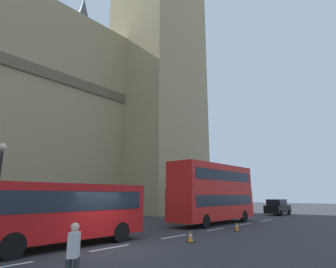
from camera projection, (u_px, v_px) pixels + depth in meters
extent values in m
plane|color=#333335|center=(106.00, 249.00, 12.38)|extent=(160.00, 160.00, 0.00)
cube|color=silver|center=(110.00, 248.00, 12.57)|extent=(2.20, 0.16, 0.01)
cube|color=silver|center=(174.00, 237.00, 15.97)|extent=(2.20, 0.16, 0.01)
cube|color=silver|center=(216.00, 229.00, 19.36)|extent=(2.20, 0.16, 0.01)
cube|color=silver|center=(245.00, 224.00, 22.75)|extent=(2.20, 0.16, 0.01)
cube|color=silver|center=(267.00, 220.00, 26.15)|extent=(2.20, 0.16, 0.01)
cube|color=tan|center=(158.00, 19.00, 44.07)|extent=(10.86, 10.86, 59.97)
cone|color=#474C51|center=(83.00, 14.00, 37.94)|extent=(2.40, 2.40, 4.82)
cube|color=red|center=(62.00, 210.00, 13.16)|extent=(8.43, 2.50, 2.50)
cube|color=#1E232D|center=(63.00, 201.00, 13.26)|extent=(7.75, 2.54, 0.90)
cylinder|color=black|center=(120.00, 232.00, 14.18)|extent=(1.00, 0.30, 1.00)
cylinder|color=black|center=(12.00, 246.00, 10.33)|extent=(1.00, 0.30, 1.00)
cube|color=red|center=(214.00, 204.00, 23.30)|extent=(9.81, 2.50, 2.40)
cube|color=#1E232D|center=(214.00, 200.00, 23.38)|extent=(8.83, 2.54, 0.84)
cube|color=red|center=(213.00, 178.00, 23.79)|extent=(9.61, 2.50, 2.10)
cube|color=#1E232D|center=(213.00, 176.00, 23.81)|extent=(8.83, 2.54, 0.84)
cylinder|color=black|center=(244.00, 216.00, 24.66)|extent=(1.00, 0.30, 1.00)
cylinder|color=black|center=(205.00, 221.00, 20.03)|extent=(1.00, 0.30, 1.00)
cube|color=black|center=(278.00, 209.00, 33.47)|extent=(4.40, 1.80, 0.90)
cube|color=black|center=(277.00, 202.00, 33.50)|extent=(2.46, 1.66, 0.70)
cylinder|color=black|center=(289.00, 212.00, 33.91)|extent=(0.64, 0.30, 0.64)
cylinder|color=black|center=(281.00, 213.00, 31.83)|extent=(0.64, 0.30, 0.64)
cube|color=black|center=(191.00, 242.00, 14.10)|extent=(0.36, 0.36, 0.03)
cone|color=orange|center=(190.00, 236.00, 14.16)|extent=(0.28, 0.28, 0.55)
cylinder|color=white|center=(190.00, 235.00, 14.17)|extent=(0.17, 0.17, 0.08)
cube|color=black|center=(237.00, 231.00, 18.47)|extent=(0.36, 0.36, 0.03)
cone|color=orange|center=(237.00, 226.00, 18.53)|extent=(0.28, 0.28, 0.55)
cylinder|color=white|center=(237.00, 226.00, 18.54)|extent=(0.17, 0.17, 0.08)
sphere|color=beige|center=(3.00, 147.00, 15.68)|extent=(0.44, 0.44, 0.44)
cube|color=silver|center=(74.00, 245.00, 6.88)|extent=(0.45, 0.46, 0.60)
sphere|color=beige|center=(75.00, 227.00, 6.98)|extent=(0.22, 0.22, 0.22)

